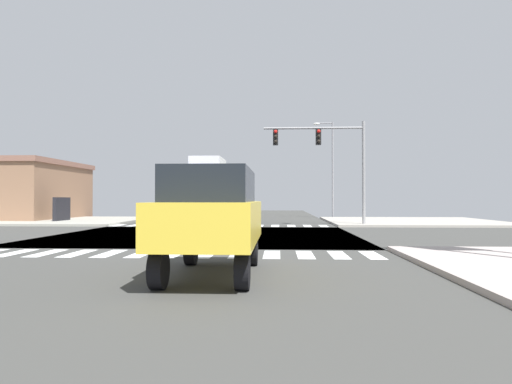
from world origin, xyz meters
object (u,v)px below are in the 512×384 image
Objects in this scene: suv_farside_2 at (187,202)px; sedan_crossing_1 at (208,204)px; traffic_signal_mast at (324,149)px; street_lamp at (330,161)px; box_truck_queued_1 at (231,191)px; box_truck_leading_2 at (206,187)px; suv_nearside_1 at (213,212)px.

suv_farside_2 is 12.78m from sedan_crossing_1.
traffic_signal_mast is 0.77× the size of street_lamp.
street_lamp is 16.02m from box_truck_queued_1.
traffic_signal_mast is 25.23m from box_truck_queued_1.
street_lamp is 11.78m from box_truck_leading_2.
box_truck_queued_1 is (3.00, -1.93, 1.45)m from sedan_crossing_1.
traffic_signal_mast is 19.20m from suv_nearside_1.
sedan_crossing_1 is (-7.00, 44.03, -0.28)m from suv_nearside_1.
suv_farside_2 is at bearing -67.45° from box_truck_leading_2.
box_truck_leading_2 is at bearing -149.90° from street_lamp.
sedan_crossing_1 is at bearing 113.83° from traffic_signal_mast.
sedan_crossing_1 is 3.85m from box_truck_queued_1.
box_truck_leading_2 is (-4.00, 24.03, 1.17)m from suv_nearside_1.
box_truck_leading_2 reaches higher than suv_farside_2.
traffic_signal_mast reaches higher than box_truck_leading_2.
street_lamp reaches higher than suv_farside_2.
suv_nearside_1 is 1.07× the size of sedan_crossing_1.
suv_farside_2 is at bearing 90.00° from sedan_crossing_1.
suv_nearside_1 is at bearing 102.62° from suv_farside_2.
traffic_signal_mast is at bearing 109.35° from box_truck_queued_1.
box_truck_queued_1 is at bearing 129.03° from street_lamp.
suv_farside_2 is at bearing 131.37° from traffic_signal_mast.
traffic_signal_mast is 11.53m from street_lamp.
box_truck_queued_1 is at bearing -90.00° from box_truck_leading_2.
traffic_signal_mast is 1.42× the size of suv_farside_2.
street_lamp reaches higher than suv_nearside_1.
suv_farside_2 is 7.91m from box_truck_leading_2.
traffic_signal_mast is 0.91× the size of box_truck_leading_2.
street_lamp is 13.54m from suv_farside_2.
traffic_signal_mast is 1.52× the size of sedan_crossing_1.
sedan_crossing_1 is 20.28m from box_truck_leading_2.
suv_nearside_1 is 0.64× the size of box_truck_queued_1.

